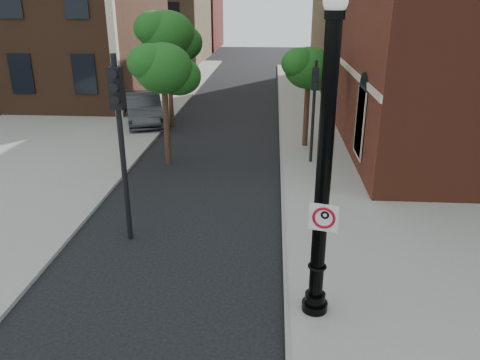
# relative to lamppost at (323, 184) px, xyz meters

# --- Properties ---
(ground) EXTENTS (120.00, 120.00, 0.00)m
(ground) POSITION_rel_lamppost_xyz_m (-2.65, 0.01, -3.04)
(ground) COLOR black
(ground) RESTS_ON ground
(sidewalk_right) EXTENTS (8.00, 60.00, 0.12)m
(sidewalk_right) POSITION_rel_lamppost_xyz_m (3.35, 10.01, -2.98)
(sidewalk_right) COLOR gray
(sidewalk_right) RESTS_ON ground
(sidewalk_left) EXTENTS (10.00, 50.00, 0.12)m
(sidewalk_left) POSITION_rel_lamppost_xyz_m (-11.65, 18.01, -2.98)
(sidewalk_left) COLOR gray
(sidewalk_left) RESTS_ON ground
(curb_edge) EXTENTS (0.10, 60.00, 0.14)m
(curb_edge) POSITION_rel_lamppost_xyz_m (-0.60, 10.01, -2.97)
(curb_edge) COLOR gray
(curb_edge) RESTS_ON ground
(bg_building_tan_a) EXTENTS (12.00, 12.00, 12.00)m
(bg_building_tan_a) POSITION_rel_lamppost_xyz_m (-14.65, 44.01, 2.96)
(bg_building_tan_a) COLOR olive
(bg_building_tan_a) RESTS_ON ground
(bg_building_red) EXTENTS (12.00, 12.00, 10.00)m
(bg_building_red) POSITION_rel_lamppost_xyz_m (-14.65, 58.01, 1.96)
(bg_building_red) COLOR maroon
(bg_building_red) RESTS_ON ground
(lamppost) EXTENTS (0.56, 0.56, 6.58)m
(lamppost) POSITION_rel_lamppost_xyz_m (0.00, 0.00, 0.00)
(lamppost) COLOR black
(lamppost) RESTS_ON ground
(no_parking_sign) EXTENTS (0.56, 0.16, 0.57)m
(no_parking_sign) POSITION_rel_lamppost_xyz_m (0.04, -0.17, -0.64)
(no_parking_sign) COLOR white
(no_parking_sign) RESTS_ON ground
(parked_car) EXTENTS (3.25, 5.39, 1.68)m
(parked_car) POSITION_rel_lamppost_xyz_m (-8.00, 16.12, -2.20)
(parked_car) COLOR #2B2B2F
(parked_car) RESTS_ON ground
(traffic_signal_left) EXTENTS (0.35, 0.43, 5.14)m
(traffic_signal_left) POSITION_rel_lamppost_xyz_m (-4.98, 3.08, 0.43)
(traffic_signal_left) COLOR black
(traffic_signal_left) RESTS_ON ground
(traffic_signal_right) EXTENTS (0.27, 0.35, 4.20)m
(traffic_signal_right) POSITION_rel_lamppost_xyz_m (0.60, 9.91, -0.20)
(traffic_signal_right) COLOR black
(traffic_signal_right) RESTS_ON ground
(utility_pole) EXTENTS (0.09, 0.09, 4.51)m
(utility_pole) POSITION_rel_lamppost_xyz_m (1.04, 6.85, -0.78)
(utility_pole) COLOR #999999
(utility_pole) RESTS_ON ground
(street_tree_a) EXTENTS (2.69, 2.44, 4.86)m
(street_tree_a) POSITION_rel_lamppost_xyz_m (-5.24, 9.63, 0.79)
(street_tree_a) COLOR #342114
(street_tree_a) RESTS_ON ground
(street_tree_b) EXTENTS (3.27, 2.95, 5.89)m
(street_tree_b) POSITION_rel_lamppost_xyz_m (-6.36, 15.73, 1.61)
(street_tree_b) COLOR #342114
(street_tree_b) RESTS_ON ground
(street_tree_c) EXTENTS (2.50, 2.26, 4.50)m
(street_tree_c) POSITION_rel_lamppost_xyz_m (0.52, 12.25, 0.50)
(street_tree_c) COLOR #342114
(street_tree_c) RESTS_ON ground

